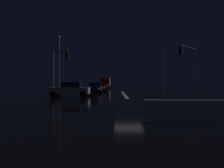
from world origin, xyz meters
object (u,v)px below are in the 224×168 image
Objects in this scene: box_truck at (105,83)px; streetlamp_right_far at (163,67)px; traffic_signal_nw at (59,63)px; streetlamp_left_near at (59,60)px; sedan_blue at (95,88)px; sedan_silver_crossing at (70,89)px; sedan_black at (102,87)px; sedan_red at (100,87)px; sedan_orange at (103,86)px; traffic_signal_ne at (190,61)px.

streetlamp_right_far is at bearing -26.12° from box_truck.
traffic_signal_nw is 6.73m from streetlamp_left_near.
sedan_blue and sedan_silver_crossing have the same top height.
sedan_black is 0.72× the size of traffic_signal_nw.
sedan_orange is at bearing 90.65° from sedan_red.
streetlamp_right_far is at bearing 37.32° from streetlamp_left_near.
sedan_black is at bearing 54.01° from streetlamp_left_near.
sedan_silver_crossing is (-2.08, -34.06, -0.91)m from box_truck.
streetlamp_right_far is (20.99, 16.00, 0.13)m from streetlamp_left_near.
streetlamp_right_far is at bearing 49.41° from traffic_signal_nw.
sedan_silver_crossing is 0.45× the size of streetlamp_right_far.
streetlamp_left_near is at bearing 111.91° from sedan_silver_crossing.
sedan_orange is 0.45× the size of streetlamp_right_far.
sedan_red is 19.96m from box_truck.
sedan_black is at bearing 89.44° from sedan_red.
sedan_orange is 1.00× the size of sedan_silver_crossing.
traffic_signal_nw is at bearing -130.59° from streetlamp_right_far.
traffic_signal_nw is (-4.64, -9.51, 3.31)m from sedan_red.
box_truck is (0.00, 19.94, 0.91)m from sedan_red.
streetlamp_left_near is 26.39m from streetlamp_right_far.
sedan_orange is (-0.14, 12.20, 0.00)m from sedan_red.
sedan_silver_crossing is at bearing -96.11° from sedan_black.
streetlamp_right_far is (14.51, 12.83, 4.71)m from sedan_red.
sedan_red is at bearing 81.62° from sedan_silver_crossing.
sedan_orange is at bearing 67.57° from streetlamp_left_near.
streetlamp_left_near is at bearing -125.99° from sedan_black.
sedan_blue is 1.00× the size of sedan_black.
sedan_orange is at bearing 78.29° from traffic_signal_nw.
sedan_silver_crossing is at bearing -93.50° from box_truck.
sedan_red is 8.55m from streetlamp_left_near.
box_truck is at bearing 89.99° from sedan_red.
sedan_blue is 1.00× the size of sedan_red.
box_truck is at bearing 86.50° from sedan_silver_crossing.
streetlamp_right_far is at bearing 25.84° from sedan_black.
box_truck reaches higher than sedan_orange.
sedan_black is 16.73m from streetlamp_right_far.
traffic_signal_nw is 29.46m from streetlamp_right_far.
sedan_black is 14.14m from box_truck.
sedan_black is 1.00× the size of sedan_silver_crossing.
sedan_silver_crossing is at bearing -68.09° from streetlamp_left_near.
box_truck is 0.86× the size of streetlamp_right_far.
box_truck is 1.91× the size of sedan_silver_crossing.
sedan_red is at bearing 88.66° from sedan_blue.
sedan_red is at bearing -90.56° from sedan_black.
box_truck is 29.92m from traffic_signal_nw.
traffic_signal_ne reaches higher than box_truck.
streetlamp_right_far is at bearing 41.49° from sedan_red.
streetlamp_right_far reaches higher than sedan_black.
sedan_black is 20.06m from sedan_silver_crossing.
sedan_black is 0.67× the size of traffic_signal_ne.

